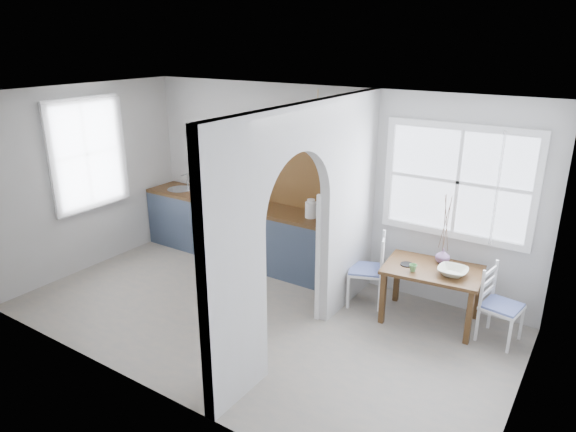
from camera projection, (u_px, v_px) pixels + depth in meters
The scene contains 26 objects.
floor at pixel (255, 318), 6.15m from camera, with size 5.80×3.20×0.01m, color gray.
ceiling at pixel (249, 97), 5.29m from camera, with size 5.80×3.20×0.01m, color #B8B5B1.
walls at pixel (252, 216), 5.72m from camera, with size 5.81×3.21×2.60m.
partition at pixel (309, 213), 5.35m from camera, with size 0.12×3.20×2.60m.
kitchen_window at pixel (86, 154), 7.09m from camera, with size 0.10×1.16×1.50m, color white, non-canonical shape.
nook_window at pixel (458, 182), 5.92m from camera, with size 1.76×0.10×1.30m, color white, non-canonical shape.
counter at pixel (247, 231), 7.63m from camera, with size 3.50×0.60×0.90m.
sink at pixel (180, 190), 8.14m from camera, with size 0.40×0.40×0.02m, color #B6BCC6.
backsplash at pixel (309, 178), 7.05m from camera, with size 1.65×0.03×0.90m, color brown.
shelf at pixel (307, 131), 6.77m from camera, with size 1.75×0.20×0.21m.
pendant_lamp at pixel (317, 148), 6.36m from camera, with size 0.26×0.26×0.16m, color beige.
utensil_rail at pixel (339, 192), 6.07m from camera, with size 0.02×0.02×0.50m, color #B6BCC6.
dining_table at pixel (430, 295), 6.00m from camera, with size 1.08×0.72×0.68m, color #472F18, non-canonical shape.
chair_left at pixel (366, 269), 6.37m from camera, with size 0.42×0.42×0.92m, color white, non-canonical shape.
chair_right at pixel (502, 306), 5.57m from camera, with size 0.39×0.39×0.86m, color white, non-canonical shape.
kettle at pixel (311, 208), 6.83m from camera, with size 0.21×0.17×0.25m, color white, non-canonical shape.
mug_a at pixel (197, 189), 7.92m from camera, with size 0.12×0.12×0.12m, color white.
mug_b at pixel (218, 194), 7.75m from camera, with size 0.11×0.11×0.09m, color white.
knife_block at pixel (239, 190), 7.68m from camera, with size 0.11×0.16×0.25m, color #2F1F13.
jar at pixel (252, 198), 7.47m from camera, with size 0.09×0.09×0.14m, color olive.
towel_magenta at pixel (336, 279), 6.52m from camera, with size 0.02×0.03×0.58m, color #D4356F.
towel_orange at pixel (336, 281), 6.52m from camera, with size 0.02×0.03×0.51m, color #BF6707.
bowl at pixel (453, 271), 5.71m from camera, with size 0.33×0.33×0.08m, color beige.
table_cup at pixel (413, 268), 5.80m from camera, with size 0.09×0.09×0.08m, color #5A9855.
plate at pixel (407, 264), 5.97m from camera, with size 0.15×0.15×0.01m, color black.
vase at pixel (443, 256), 6.01m from camera, with size 0.17×0.17×0.18m, color slate.
Camera 1 is at (3.30, -4.30, 3.19)m, focal length 32.00 mm.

